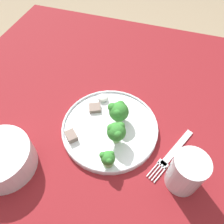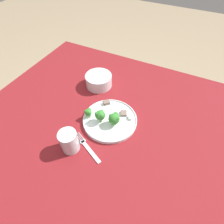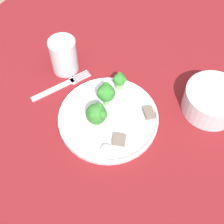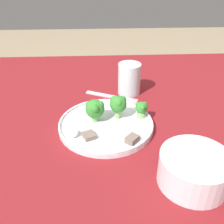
% 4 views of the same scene
% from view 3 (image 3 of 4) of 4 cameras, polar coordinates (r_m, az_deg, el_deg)
% --- Properties ---
extents(ground_plane, '(8.00, 8.00, 0.00)m').
position_cam_3_polar(ground_plane, '(1.49, 0.28, -15.74)').
color(ground_plane, '#9E896B').
extents(table, '(1.06, 1.13, 0.77)m').
position_cam_3_polar(table, '(0.88, 0.45, -2.09)').
color(table, maroon).
rests_on(table, ground_plane).
extents(dinner_plate, '(0.25, 0.25, 0.02)m').
position_cam_3_polar(dinner_plate, '(0.76, -0.68, -1.05)').
color(dinner_plate, white).
rests_on(dinner_plate, table).
extents(fork, '(0.09, 0.16, 0.00)m').
position_cam_3_polar(fork, '(0.84, -9.35, 4.69)').
color(fork, silver).
rests_on(fork, table).
extents(cream_bowl, '(0.14, 0.14, 0.06)m').
position_cam_3_polar(cream_bowl, '(0.80, 17.80, 1.94)').
color(cream_bowl, silver).
rests_on(cream_bowl, table).
extents(drinking_glass, '(0.07, 0.07, 0.10)m').
position_cam_3_polar(drinking_glass, '(0.85, -8.78, 9.88)').
color(drinking_glass, silver).
rests_on(drinking_glass, table).
extents(broccoli_floret_near_rim_left, '(0.05, 0.04, 0.06)m').
position_cam_3_polar(broccoli_floret_near_rim_left, '(0.75, -1.08, 3.52)').
color(broccoli_floret_near_rim_left, '#7FA866').
rests_on(broccoli_floret_near_rim_left, dinner_plate).
extents(broccoli_floret_center_left, '(0.05, 0.05, 0.06)m').
position_cam_3_polar(broccoli_floret_center_left, '(0.72, -2.71, -0.41)').
color(broccoli_floret_center_left, '#7FA866').
rests_on(broccoli_floret_center_left, dinner_plate).
extents(broccoli_floret_back_left, '(0.03, 0.03, 0.04)m').
position_cam_3_polar(broccoli_floret_back_left, '(0.80, 1.37, 5.85)').
color(broccoli_floret_back_left, '#7FA866').
rests_on(broccoli_floret_back_left, dinner_plate).
extents(meat_slice_front_slice, '(0.04, 0.04, 0.02)m').
position_cam_3_polar(meat_slice_front_slice, '(0.76, 6.75, -0.15)').
color(meat_slice_front_slice, '#756056').
rests_on(meat_slice_front_slice, dinner_plate).
extents(meat_slice_middle_slice, '(0.04, 0.04, 0.01)m').
position_cam_3_polar(meat_slice_middle_slice, '(0.72, 1.28, -5.10)').
color(meat_slice_middle_slice, '#756056').
rests_on(meat_slice_middle_slice, dinner_plate).
extents(sauce_dollop, '(0.03, 0.03, 0.02)m').
position_cam_3_polar(sauce_dollop, '(0.71, -0.98, -6.91)').
color(sauce_dollop, white).
rests_on(sauce_dollop, dinner_plate).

